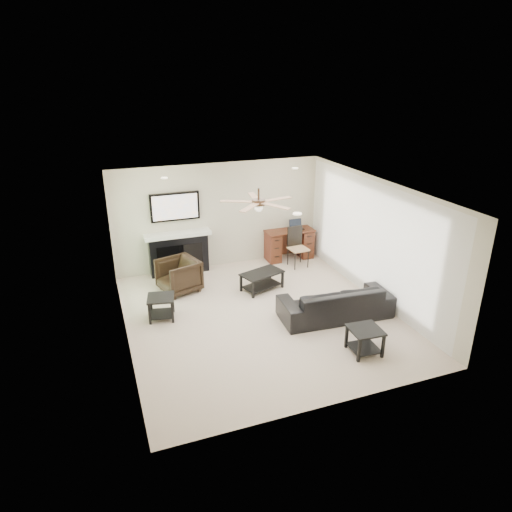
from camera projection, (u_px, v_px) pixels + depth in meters
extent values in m
plane|color=beige|center=(260.00, 316.00, 8.87)|extent=(5.50, 5.50, 0.00)
cube|color=white|center=(261.00, 190.00, 7.94)|extent=(5.00, 5.50, 0.04)
cube|color=beige|center=(219.00, 215.00, 10.80)|extent=(5.00, 0.04, 2.50)
cube|color=beige|center=(334.00, 329.00, 6.01)|extent=(5.00, 0.04, 2.50)
cube|color=beige|center=(120.00, 276.00, 7.60)|extent=(0.04, 5.50, 2.50)
cube|color=beige|center=(376.00, 240.00, 9.21)|extent=(0.04, 5.50, 2.50)
cube|color=white|center=(371.00, 240.00, 9.28)|extent=(0.04, 5.10, 2.40)
cube|color=#93BC89|center=(117.00, 254.00, 9.03)|extent=(0.04, 1.80, 2.10)
cylinder|color=#382619|center=(259.00, 202.00, 8.12)|extent=(1.40, 1.40, 0.30)
imported|color=black|center=(336.00, 302.00, 8.73)|extent=(2.20, 0.98, 0.63)
imported|color=black|center=(179.00, 276.00, 9.75)|extent=(0.98, 0.97, 0.72)
cube|color=black|center=(262.00, 281.00, 9.88)|extent=(1.01, 0.76, 0.40)
cube|color=black|center=(365.00, 341.00, 7.63)|extent=(0.55, 0.55, 0.45)
cube|color=black|center=(161.00, 307.00, 8.71)|extent=(0.59, 0.59, 0.45)
cube|color=black|center=(178.00, 234.00, 10.42)|extent=(1.52, 0.34, 1.91)
cube|color=#361F0D|center=(289.00, 244.00, 11.48)|extent=(1.22, 0.56, 0.76)
cube|color=black|center=(298.00, 247.00, 10.97)|extent=(0.45, 0.47, 0.97)
cube|color=black|center=(297.00, 225.00, 11.35)|extent=(0.33, 0.24, 0.23)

